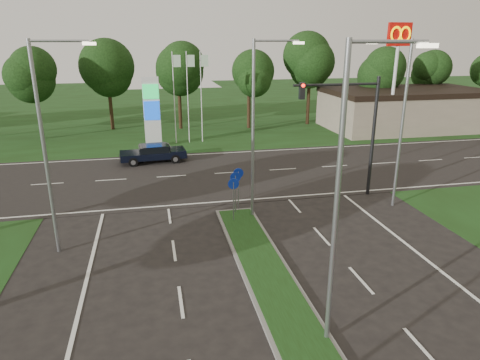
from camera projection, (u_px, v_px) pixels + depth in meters
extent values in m
cube|color=#193210|center=(181.00, 108.00, 58.77)|extent=(160.00, 50.00, 0.02)
cube|color=black|center=(215.00, 174.00, 29.95)|extent=(160.00, 12.00, 0.02)
cube|color=gray|center=(405.00, 109.00, 44.78)|extent=(16.00, 9.00, 4.00)
cylinder|color=gray|center=(336.00, 207.00, 11.97)|extent=(0.16, 0.16, 9.00)
cylinder|color=gray|center=(389.00, 42.00, 10.81)|extent=(2.20, 0.10, 0.10)
cube|color=#FFF2CC|center=(427.00, 46.00, 11.05)|extent=(0.50, 0.22, 0.12)
cylinder|color=gray|center=(253.00, 134.00, 21.26)|extent=(0.16, 0.16, 9.00)
cylinder|color=gray|center=(277.00, 41.00, 20.10)|extent=(2.20, 0.10, 0.10)
cube|color=#FFF2CC|center=(299.00, 43.00, 20.35)|extent=(0.50, 0.22, 0.12)
cylinder|color=gray|center=(45.00, 153.00, 17.58)|extent=(0.16, 0.16, 9.00)
cylinder|color=gray|center=(59.00, 41.00, 16.42)|extent=(2.20, 0.10, 0.10)
cube|color=#FFF2CC|center=(89.00, 44.00, 16.67)|extent=(0.50, 0.22, 0.12)
cylinder|color=gray|center=(402.00, 127.00, 22.86)|extent=(0.16, 0.16, 9.00)
cylinder|color=gray|center=(392.00, 41.00, 21.27)|extent=(2.20, 0.10, 0.10)
cube|color=#FFF2CC|center=(372.00, 43.00, 21.09)|extent=(0.50, 0.22, 0.12)
cylinder|color=black|center=(373.00, 138.00, 24.94)|extent=(0.20, 0.20, 7.00)
cylinder|color=black|center=(337.00, 85.00, 23.48)|extent=(5.00, 0.14, 0.14)
cube|color=black|center=(302.00, 91.00, 23.18)|extent=(0.28, 0.28, 0.90)
sphere|color=#FF190C|center=(303.00, 86.00, 22.92)|extent=(0.20, 0.20, 0.20)
cylinder|color=gray|center=(234.00, 202.00, 21.64)|extent=(0.06, 0.06, 2.20)
cylinder|color=#0C26A5|center=(233.00, 184.00, 21.33)|extent=(0.56, 0.04, 0.56)
cylinder|color=gray|center=(235.00, 195.00, 22.63)|extent=(0.06, 0.06, 2.20)
cylinder|color=#0C26A5|center=(235.00, 177.00, 22.32)|extent=(0.56, 0.04, 0.56)
cylinder|color=gray|center=(238.00, 191.00, 23.34)|extent=(0.06, 0.06, 2.20)
cylinder|color=#0C26A5|center=(238.00, 173.00, 23.03)|extent=(0.56, 0.04, 0.56)
cube|color=silver|center=(152.00, 113.00, 36.59)|extent=(1.40, 0.30, 6.00)
cube|color=#0CA53F|center=(151.00, 92.00, 35.87)|extent=(1.30, 0.08, 1.20)
cube|color=#0C3FBF|center=(152.00, 111.00, 36.37)|extent=(1.30, 0.08, 1.60)
cylinder|color=silver|center=(174.00, 99.00, 37.60)|extent=(0.08, 0.08, 8.00)
cube|color=#B2D8B2|center=(177.00, 61.00, 36.67)|extent=(0.70, 0.02, 1.00)
cylinder|color=silver|center=(188.00, 98.00, 37.84)|extent=(0.08, 0.08, 8.00)
cube|color=#B2D8B2|center=(191.00, 61.00, 36.91)|extent=(0.70, 0.02, 1.00)
cylinder|color=silver|center=(201.00, 98.00, 38.07)|extent=(0.08, 0.08, 8.00)
cube|color=#B2D8B2|center=(204.00, 61.00, 37.14)|extent=(0.70, 0.02, 1.00)
cylinder|color=silver|center=(394.00, 85.00, 39.34)|extent=(0.30, 0.30, 10.00)
cube|color=#BF0C07|center=(399.00, 34.00, 37.97)|extent=(2.20, 0.35, 2.00)
torus|color=#FFC600|center=(396.00, 34.00, 37.67)|extent=(1.06, 0.16, 1.06)
torus|color=#FFC600|center=(405.00, 34.00, 37.85)|extent=(1.06, 0.16, 1.06)
cylinder|color=black|center=(191.00, 108.00, 44.13)|extent=(0.36, 0.36, 4.40)
sphere|color=black|center=(189.00, 65.00, 42.79)|extent=(6.00, 6.00, 6.00)
sphere|color=black|center=(192.00, 55.00, 42.35)|extent=(4.80, 4.80, 4.80)
cube|color=black|center=(153.00, 154.00, 32.67)|extent=(5.01, 2.38, 0.50)
cube|color=black|center=(154.00, 148.00, 32.55)|extent=(2.27, 1.86, 0.46)
cube|color=black|center=(154.00, 145.00, 32.47)|extent=(1.87, 1.73, 0.04)
cylinder|color=black|center=(133.00, 162.00, 31.50)|extent=(0.70, 0.28, 0.68)
cylinder|color=black|center=(132.00, 156.00, 33.16)|extent=(0.70, 0.28, 0.68)
cylinder|color=black|center=(175.00, 159.00, 32.34)|extent=(0.70, 0.28, 0.68)
cylinder|color=black|center=(172.00, 153.00, 34.00)|extent=(0.70, 0.28, 0.68)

